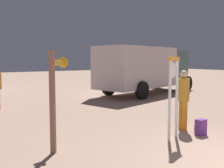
{
  "coord_description": "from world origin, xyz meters",
  "views": [
    {
      "loc": [
        -4.86,
        -2.45,
        2.0
      ],
      "look_at": [
        0.08,
        4.63,
        1.2
      ],
      "focal_mm": 43.38,
      "sensor_mm": 36.0,
      "label": 1
    }
  ],
  "objects_px": {
    "person_near_clock": "(183,97)",
    "box_truck_near": "(145,68)",
    "backpack": "(201,127)",
    "standing_clock": "(173,89)",
    "arrow_sign": "(58,83)"
  },
  "relations": [
    {
      "from": "backpack",
      "to": "standing_clock",
      "type": "bearing_deg",
      "value": 167.42
    },
    {
      "from": "person_near_clock",
      "to": "box_truck_near",
      "type": "distance_m",
      "value": 7.99
    },
    {
      "from": "backpack",
      "to": "person_near_clock",
      "type": "bearing_deg",
      "value": 85.64
    },
    {
      "from": "arrow_sign",
      "to": "person_near_clock",
      "type": "height_order",
      "value": "arrow_sign"
    },
    {
      "from": "arrow_sign",
      "to": "backpack",
      "type": "relative_size",
      "value": 5.18
    },
    {
      "from": "standing_clock",
      "to": "arrow_sign",
      "type": "bearing_deg",
      "value": 160.25
    },
    {
      "from": "box_truck_near",
      "to": "backpack",
      "type": "bearing_deg",
      "value": -121.82
    },
    {
      "from": "arrow_sign",
      "to": "box_truck_near",
      "type": "height_order",
      "value": "box_truck_near"
    },
    {
      "from": "arrow_sign",
      "to": "person_near_clock",
      "type": "relative_size",
      "value": 1.29
    },
    {
      "from": "standing_clock",
      "to": "arrow_sign",
      "type": "xyz_separation_m",
      "value": [
        -2.65,
        0.95,
        0.21
      ]
    },
    {
      "from": "standing_clock",
      "to": "backpack",
      "type": "xyz_separation_m",
      "value": [
        0.86,
        -0.19,
        -1.06
      ]
    },
    {
      "from": "arrow_sign",
      "to": "backpack",
      "type": "xyz_separation_m",
      "value": [
        3.51,
        -1.14,
        -1.27
      ]
    },
    {
      "from": "standing_clock",
      "to": "box_truck_near",
      "type": "xyz_separation_m",
      "value": [
        5.36,
        7.06,
        0.25
      ]
    },
    {
      "from": "person_near_clock",
      "to": "backpack",
      "type": "height_order",
      "value": "person_near_clock"
    },
    {
      "from": "person_near_clock",
      "to": "box_truck_near",
      "type": "height_order",
      "value": "box_truck_near"
    }
  ]
}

